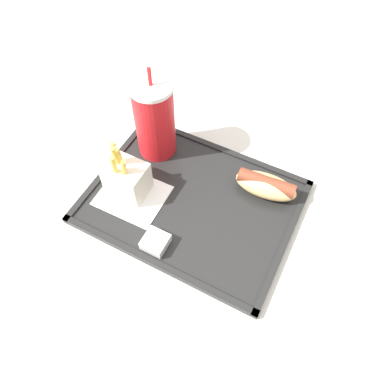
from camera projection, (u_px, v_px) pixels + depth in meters
The scene contains 8 objects.
ground_plane at pixel (184, 302), 1.34m from camera, with size 8.00×8.00×0.00m, color #ADA393.
dining_table at pixel (182, 261), 1.04m from camera, with size 1.32×0.94×0.72m.
food_tray at pixel (192, 202), 0.72m from camera, with size 0.39×0.30×0.01m.
paper_napkin at pixel (133, 195), 0.72m from camera, with size 0.13×0.11×0.00m.
soda_cup at pixel (155, 119), 0.72m from camera, with size 0.08×0.08×0.20m.
hot_dog_far at pixel (266, 185), 0.71m from camera, with size 0.12×0.06×0.04m.
fries_carton at pixel (126, 178), 0.70m from camera, with size 0.07×0.06×0.12m.
sauce_cup_mayo at pixel (155, 242), 0.66m from camera, with size 0.04×0.04×0.02m.
Camera 1 is at (0.22, -0.36, 1.33)m, focal length 35.00 mm.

